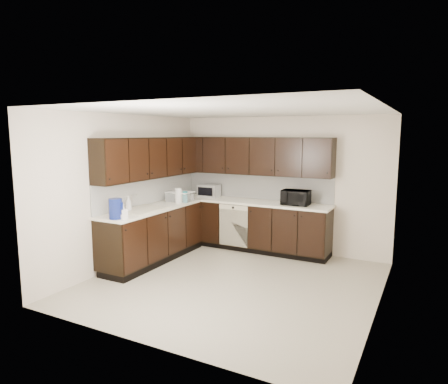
# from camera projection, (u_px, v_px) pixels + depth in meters

# --- Properties ---
(floor) EXTENTS (4.00, 4.00, 0.00)m
(floor) POSITION_uv_depth(u_px,v_px,m) (233.00, 283.00, 5.90)
(floor) COLOR #ADA48F
(floor) RESTS_ON ground
(ceiling) EXTENTS (4.00, 4.00, 0.00)m
(ceiling) POSITION_uv_depth(u_px,v_px,m) (234.00, 111.00, 5.54)
(ceiling) COLOR white
(ceiling) RESTS_ON wall_back
(wall_back) EXTENTS (4.00, 0.02, 2.50)m
(wall_back) POSITION_uv_depth(u_px,v_px,m) (281.00, 184.00, 7.48)
(wall_back) COLOR beige
(wall_back) RESTS_ON floor
(wall_left) EXTENTS (0.02, 4.00, 2.50)m
(wall_left) POSITION_uv_depth(u_px,v_px,m) (126.00, 190.00, 6.65)
(wall_left) COLOR beige
(wall_left) RESTS_ON floor
(wall_right) EXTENTS (0.02, 4.00, 2.50)m
(wall_right) POSITION_uv_depth(u_px,v_px,m) (382.00, 212.00, 4.80)
(wall_right) COLOR beige
(wall_right) RESTS_ON floor
(wall_front) EXTENTS (4.00, 0.02, 2.50)m
(wall_front) POSITION_uv_depth(u_px,v_px,m) (145.00, 228.00, 3.97)
(wall_front) COLOR beige
(wall_front) RESTS_ON floor
(lower_cabinets) EXTENTS (3.00, 2.80, 0.90)m
(lower_cabinets) POSITION_uv_depth(u_px,v_px,m) (211.00, 232.00, 7.28)
(lower_cabinets) COLOR black
(lower_cabinets) RESTS_ON floor
(countertop) EXTENTS (3.03, 2.83, 0.04)m
(countertop) POSITION_uv_depth(u_px,v_px,m) (211.00, 204.00, 7.21)
(countertop) COLOR white
(countertop) RESTS_ON lower_cabinets
(backsplash) EXTENTS (3.00, 2.80, 0.48)m
(backsplash) POSITION_uv_depth(u_px,v_px,m) (207.00, 188.00, 7.45)
(backsplash) COLOR white
(backsplash) RESTS_ON countertop
(upper_cabinets) EXTENTS (3.00, 2.80, 0.70)m
(upper_cabinets) POSITION_uv_depth(u_px,v_px,m) (209.00, 157.00, 7.21)
(upper_cabinets) COLOR black
(upper_cabinets) RESTS_ON wall_back
(dishwasher) EXTENTS (0.58, 0.04, 0.78)m
(dishwasher) POSITION_uv_depth(u_px,v_px,m) (233.00, 223.00, 7.38)
(dishwasher) COLOR beige
(dishwasher) RESTS_ON lower_cabinets
(sink) EXTENTS (0.54, 0.82, 0.42)m
(sink) POSITION_uv_depth(u_px,v_px,m) (142.00, 214.00, 6.54)
(sink) COLOR beige
(sink) RESTS_ON countertop
(microwave) EXTENTS (0.49, 0.34, 0.26)m
(microwave) POSITION_uv_depth(u_px,v_px,m) (296.00, 198.00, 7.01)
(microwave) COLOR black
(microwave) RESTS_ON countertop
(soap_bottle_a) EXTENTS (0.13, 0.13, 0.22)m
(soap_bottle_a) POSITION_uv_depth(u_px,v_px,m) (123.00, 212.00, 5.86)
(soap_bottle_a) COLOR gray
(soap_bottle_a) RESTS_ON countertop
(soap_bottle_b) EXTENTS (0.13, 0.13, 0.25)m
(soap_bottle_b) POSITION_uv_depth(u_px,v_px,m) (128.00, 204.00, 6.43)
(soap_bottle_b) COLOR gray
(soap_bottle_b) RESTS_ON countertop
(toaster_oven) EXTENTS (0.41, 0.32, 0.25)m
(toaster_oven) POSITION_uv_depth(u_px,v_px,m) (209.00, 191.00, 7.93)
(toaster_oven) COLOR silver
(toaster_oven) RESTS_ON countertop
(storage_bin) EXTENTS (0.48, 0.39, 0.17)m
(storage_bin) POSITION_uv_depth(u_px,v_px,m) (180.00, 197.00, 7.43)
(storage_bin) COLOR white
(storage_bin) RESTS_ON countertop
(blue_pitcher) EXTENTS (0.22, 0.22, 0.30)m
(blue_pitcher) POSITION_uv_depth(u_px,v_px,m) (116.00, 209.00, 5.87)
(blue_pitcher) COLOR navy
(blue_pitcher) RESTS_ON countertop
(teal_tumbler) EXTENTS (0.10, 0.10, 0.20)m
(teal_tumbler) POSITION_uv_depth(u_px,v_px,m) (185.00, 197.00, 7.30)
(teal_tumbler) COLOR #0C7988
(teal_tumbler) RESTS_ON countertop
(paper_towel_roll) EXTENTS (0.13, 0.13, 0.27)m
(paper_towel_roll) POSITION_uv_depth(u_px,v_px,m) (178.00, 195.00, 7.24)
(paper_towel_roll) COLOR silver
(paper_towel_roll) RESTS_ON countertop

